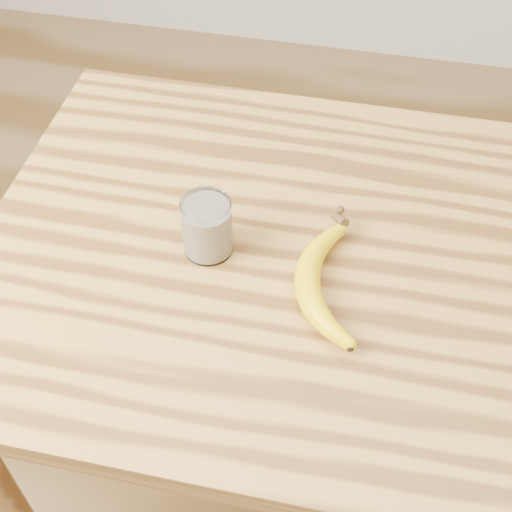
# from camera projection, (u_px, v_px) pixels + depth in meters

# --- Properties ---
(table) EXTENTS (1.20, 0.80, 0.90)m
(table) POSITION_uv_depth(u_px,v_px,m) (349.00, 311.00, 1.20)
(table) COLOR #AC7A35
(table) RESTS_ON ground
(smoothie_glass) EXTENTS (0.08, 0.08, 0.10)m
(smoothie_glass) POSITION_uv_depth(u_px,v_px,m) (207.00, 227.00, 1.09)
(smoothie_glass) COLOR white
(smoothie_glass) RESTS_ON table
(banana) EXTENTS (0.18, 0.34, 0.04)m
(banana) POSITION_uv_depth(u_px,v_px,m) (307.00, 282.00, 1.05)
(banana) COLOR #EABF06
(banana) RESTS_ON table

